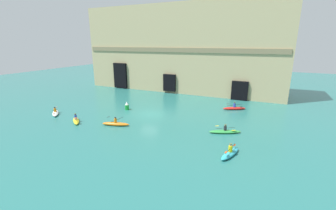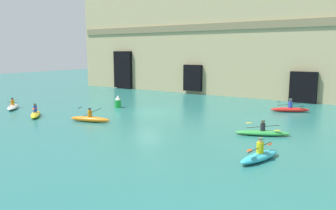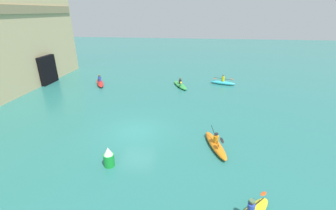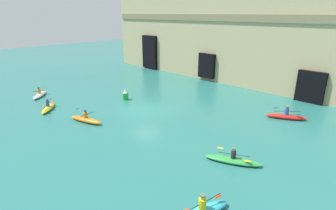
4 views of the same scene
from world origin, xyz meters
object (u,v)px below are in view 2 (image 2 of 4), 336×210
object	(u,v)px
kayak_white	(13,107)
kayak_green	(262,132)
kayak_yellow	(35,114)
kayak_red	(290,109)
kayak_orange	(90,119)
kayak_cyan	(260,156)
marker_buoy	(118,102)

from	to	relation	value
kayak_white	kayak_green	size ratio (longest dim) A/B	0.78
kayak_white	kayak_yellow	distance (m)	5.04
kayak_red	kayak_yellow	size ratio (longest dim) A/B	1.23
kayak_yellow	kayak_orange	distance (m)	5.45
kayak_cyan	kayak_green	distance (m)	5.18
kayak_cyan	kayak_yellow	distance (m)	19.15
kayak_white	marker_buoy	distance (m)	9.81
kayak_red	kayak_orange	bearing A→B (deg)	19.16
kayak_red	kayak_yellow	distance (m)	22.06
kayak_cyan	kayak_green	xyz separation A→B (m)	(-1.41, 4.99, -0.06)
kayak_cyan	kayak_yellow	xyz separation A→B (m)	(-19.14, 0.76, -0.03)
kayak_white	kayak_green	bearing A→B (deg)	-129.53
kayak_white	kayak_orange	size ratio (longest dim) A/B	0.81
kayak_red	marker_buoy	size ratio (longest dim) A/B	2.76
kayak_red	kayak_yellow	bearing A→B (deg)	10.79
kayak_cyan	kayak_orange	xyz separation A→B (m)	(-13.79, 1.79, -0.01)
kayak_orange	kayak_green	bearing A→B (deg)	-2.26
kayak_red	kayak_white	bearing A→B (deg)	2.03
kayak_white	kayak_orange	world-z (taller)	kayak_orange
kayak_cyan	kayak_yellow	world-z (taller)	kayak_cyan
kayak_red	kayak_orange	world-z (taller)	kayak_red
kayak_green	kayak_cyan	bearing A→B (deg)	80.54
kayak_green	marker_buoy	xyz separation A→B (m)	(-14.97, 2.89, 0.36)
kayak_green	kayak_red	bearing A→B (deg)	-112.29
kayak_cyan	kayak_green	size ratio (longest dim) A/B	0.87
kayak_white	kayak_orange	xyz separation A→B (m)	(10.28, -0.02, 0.02)
kayak_red	marker_buoy	bearing A→B (deg)	-3.17
kayak_orange	marker_buoy	size ratio (longest dim) A/B	2.79
kayak_white	kayak_cyan	bearing A→B (deg)	-141.81
kayak_yellow	kayak_orange	size ratio (longest dim) A/B	0.81
kayak_red	kayak_orange	distance (m)	17.42
marker_buoy	kayak_yellow	bearing A→B (deg)	-111.19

